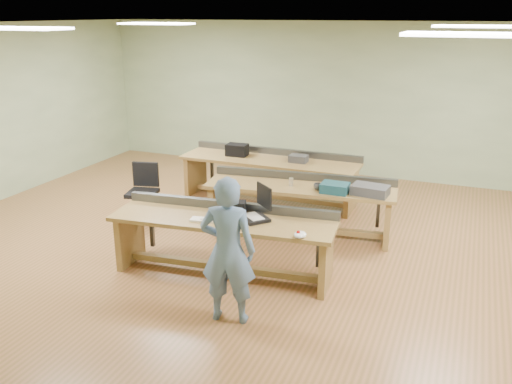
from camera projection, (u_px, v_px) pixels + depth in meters
floor at (263, 245)px, 7.70m from camera, size 10.00×10.00×0.00m
ceiling at (264, 25)px, 6.76m from camera, size 10.00×10.00×0.00m
wall_back at (336, 100)px, 10.75m from camera, size 10.00×0.04×3.00m
wall_front at (53, 265)px, 3.71m from camera, size 10.00×0.04×3.00m
fluor_panels at (264, 27)px, 6.77m from camera, size 6.20×3.50×0.03m
workbench_front at (224, 232)px, 6.72m from camera, size 2.85×1.02×0.86m
workbench_mid at (300, 198)px, 7.96m from camera, size 2.82×1.06×0.86m
workbench_back at (270, 169)px, 9.38m from camera, size 3.09×0.84×0.86m
person at (228, 251)px, 5.60m from camera, size 0.65×0.49×1.61m
laptop_base at (254, 218)px, 6.58m from camera, size 0.46×0.45×0.04m
laptop_screen at (264, 196)px, 6.56m from camera, size 0.28×0.25×0.28m
keyboard at (208, 220)px, 6.54m from camera, size 0.44×0.21×0.02m
trackball_mouse at (300, 235)px, 6.05m from camera, size 0.16×0.18×0.07m
camera_bag at (235, 208)px, 6.71m from camera, size 0.30×0.23×0.18m
task_chair at (144, 201)px, 8.50m from camera, size 0.60×0.60×0.92m
parts_bin_teal at (335, 188)px, 7.56m from camera, size 0.38×0.29×0.13m
parts_bin_grey at (370, 190)px, 7.47m from camera, size 0.52×0.36×0.13m
mug at (318, 187)px, 7.68m from camera, size 0.15×0.15×0.09m
drinks_can at (291, 182)px, 7.86m from camera, size 0.08×0.08×0.12m
storage_box_back at (237, 150)px, 9.50m from camera, size 0.37×0.27×0.21m
tray_back at (298, 159)px, 9.10m from camera, size 0.30×0.22×0.12m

